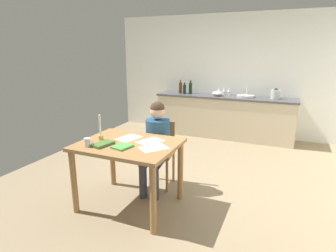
{
  "coord_description": "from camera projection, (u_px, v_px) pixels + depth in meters",
  "views": [
    {
      "loc": [
        1.24,
        -3.68,
        1.83
      ],
      "look_at": [
        -0.21,
        -0.34,
        0.85
      ],
      "focal_mm": 29.93,
      "sensor_mm": 36.0,
      "label": 1
    }
  ],
  "objects": [
    {
      "name": "ground_plane",
      "position": [
        189.0,
        178.0,
        4.22
      ],
      "size": [
        5.2,
        5.2,
        0.04
      ],
      "primitive_type": "cube",
      "color": "#937F60"
    },
    {
      "name": "wall_back",
      "position": [
        229.0,
        75.0,
        6.18
      ],
      "size": [
        5.2,
        0.12,
        2.6
      ],
      "primitive_type": "cube",
      "color": "silver",
      "rests_on": "ground"
    },
    {
      "name": "kitchen_counter",
      "position": [
        224.0,
        116.0,
        6.08
      ],
      "size": [
        2.93,
        0.64,
        0.9
      ],
      "color": "beige",
      "rests_on": "ground"
    },
    {
      "name": "dining_table",
      "position": [
        129.0,
        153.0,
        3.27
      ],
      "size": [
        1.13,
        0.89,
        0.8
      ],
      "color": "#9E7042",
      "rests_on": "ground"
    },
    {
      "name": "chair_at_table",
      "position": [
        160.0,
        150.0,
        3.89
      ],
      "size": [
        0.45,
        0.45,
        0.89
      ],
      "color": "#9E7042",
      "rests_on": "ground"
    },
    {
      "name": "person_seated",
      "position": [
        156.0,
        141.0,
        3.71
      ],
      "size": [
        0.37,
        0.62,
        1.19
      ],
      "color": "navy",
      "rests_on": "ground"
    },
    {
      "name": "coffee_mug",
      "position": [
        88.0,
        142.0,
        3.1
      ],
      "size": [
        0.11,
        0.07,
        0.1
      ],
      "color": "white",
      "rests_on": "dining_table"
    },
    {
      "name": "candlestick",
      "position": [
        100.0,
        133.0,
        3.33
      ],
      "size": [
        0.06,
        0.06,
        0.31
      ],
      "color": "gold",
      "rests_on": "dining_table"
    },
    {
      "name": "book_magazine",
      "position": [
        122.0,
        147.0,
        3.08
      ],
      "size": [
        0.21,
        0.24,
        0.02
      ],
      "primitive_type": "cube",
      "rotation": [
        0.0,
        0.0,
        -0.22
      ],
      "color": "#509E47",
      "rests_on": "dining_table"
    },
    {
      "name": "book_cookery",
      "position": [
        103.0,
        144.0,
        3.15
      ],
      "size": [
        0.19,
        0.27,
        0.03
      ],
      "primitive_type": "cube",
      "rotation": [
        0.0,
        0.0,
        -0.21
      ],
      "color": "#486B30",
      "rests_on": "dining_table"
    },
    {
      "name": "paper_letter",
      "position": [
        129.0,
        138.0,
        3.41
      ],
      "size": [
        0.27,
        0.33,
        0.0
      ],
      "primitive_type": "cube",
      "rotation": [
        0.0,
        0.0,
        -0.21
      ],
      "color": "white",
      "rests_on": "dining_table"
    },
    {
      "name": "paper_bill",
      "position": [
        150.0,
        141.0,
        3.29
      ],
      "size": [
        0.3,
        0.35,
        0.0
      ],
      "primitive_type": "cube",
      "rotation": [
        0.0,
        0.0,
        -0.38
      ],
      "color": "white",
      "rests_on": "dining_table"
    },
    {
      "name": "paper_envelope",
      "position": [
        154.0,
        148.0,
        3.07
      ],
      "size": [
        0.35,
        0.36,
        0.0
      ],
      "primitive_type": "cube",
      "rotation": [
        0.0,
        0.0,
        -0.66
      ],
      "color": "white",
      "rests_on": "dining_table"
    },
    {
      "name": "sink_unit",
      "position": [
        246.0,
        96.0,
        5.79
      ],
      "size": [
        0.36,
        0.36,
        0.24
      ],
      "color": "#B2B7BC",
      "rests_on": "kitchen_counter"
    },
    {
      "name": "bottle_oil",
      "position": [
        180.0,
        88.0,
        6.31
      ],
      "size": [
        0.07,
        0.07,
        0.29
      ],
      "color": "#593319",
      "rests_on": "kitchen_counter"
    },
    {
      "name": "bottle_vinegar",
      "position": [
        184.0,
        89.0,
        6.22
      ],
      "size": [
        0.07,
        0.07,
        0.25
      ],
      "color": "black",
      "rests_on": "kitchen_counter"
    },
    {
      "name": "bottle_wine_red",
      "position": [
        190.0,
        88.0,
        6.26
      ],
      "size": [
        0.07,
        0.07,
        0.3
      ],
      "color": "black",
      "rests_on": "kitchen_counter"
    },
    {
      "name": "mixing_bowl",
      "position": [
        218.0,
        93.0,
        5.95
      ],
      "size": [
        0.22,
        0.22,
        0.1
      ],
      "primitive_type": "ellipsoid",
      "color": "white",
      "rests_on": "kitchen_counter"
    },
    {
      "name": "stovetop_kettle",
      "position": [
        276.0,
        94.0,
        5.55
      ],
      "size": [
        0.18,
        0.18,
        0.22
      ],
      "color": "#B7BABF",
      "rests_on": "kitchen_counter"
    },
    {
      "name": "wine_glass_near_sink",
      "position": [
        229.0,
        90.0,
        6.04
      ],
      "size": [
        0.07,
        0.07,
        0.15
      ],
      "color": "silver",
      "rests_on": "kitchen_counter"
    },
    {
      "name": "wine_glass_by_kettle",
      "position": [
        224.0,
        90.0,
        6.08
      ],
      "size": [
        0.07,
        0.07,
        0.15
      ],
      "color": "silver",
      "rests_on": "kitchen_counter"
    },
    {
      "name": "wine_glass_back_left",
      "position": [
        219.0,
        89.0,
        6.13
      ],
      "size": [
        0.07,
        0.07,
        0.15
      ],
      "color": "silver",
      "rests_on": "kitchen_counter"
    }
  ]
}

